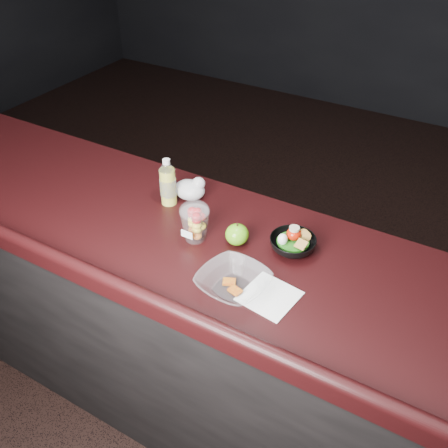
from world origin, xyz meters
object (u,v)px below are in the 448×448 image
at_px(lemonade_bottle, 168,185).
at_px(takeout_bowl, 233,283).
at_px(green_apple, 237,234).
at_px(snack_bowl, 293,243).
at_px(fruit_cup, 195,221).

bearing_deg(lemonade_bottle, takeout_bowl, -33.00).
xyz_separation_m(green_apple, takeout_bowl, (0.10, -0.21, -0.01)).
bearing_deg(green_apple, takeout_bowl, -63.99).
xyz_separation_m(green_apple, snack_bowl, (0.18, 0.06, -0.01)).
bearing_deg(green_apple, snack_bowl, 19.32).
relative_size(green_apple, takeout_bowl, 0.35).
distance_m(lemonade_bottle, takeout_bowl, 0.54).
bearing_deg(snack_bowl, lemonade_bottle, 177.48).
bearing_deg(snack_bowl, fruit_cup, -160.59).
bearing_deg(takeout_bowl, fruit_cup, 147.13).
bearing_deg(takeout_bowl, lemonade_bottle, 147.00).
height_order(fruit_cup, snack_bowl, fruit_cup).
distance_m(fruit_cup, takeout_bowl, 0.29).
xyz_separation_m(fruit_cup, green_apple, (0.14, 0.05, -0.04)).
bearing_deg(fruit_cup, lemonade_bottle, 146.85).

